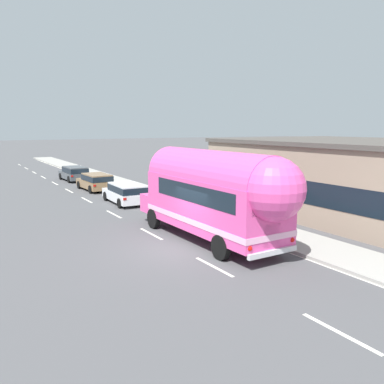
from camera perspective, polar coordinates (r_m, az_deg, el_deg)
name	(u,v)px	position (r m, az deg, el deg)	size (l,w,h in m)	color
ground_plane	(180,249)	(17.24, -1.70, -8.09)	(300.00, 300.00, 0.00)	#4C4C4F
lane_markings	(123,198)	(29.83, -9.80, -0.78)	(3.74, 80.00, 0.01)	silver
sidewalk_slab	(172,200)	(28.09, -2.83, -1.13)	(2.79, 90.00, 0.15)	#9E9B93
roadside_building	(363,176)	(26.40, 23.06, 2.07)	(11.81, 16.82, 4.34)	gray
painted_bus	(216,192)	(17.62, 3.48, -0.01)	(2.70, 10.37, 4.12)	#EA4C9E
car_lead	(126,192)	(27.35, -9.29, 0.00)	(2.13, 4.50, 1.37)	white
car_second	(96,181)	(33.52, -13.45, 1.54)	(2.07, 4.39, 1.37)	olive
car_third	(74,173)	(40.02, -16.32, 2.66)	(2.05, 4.34, 1.37)	#474C51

